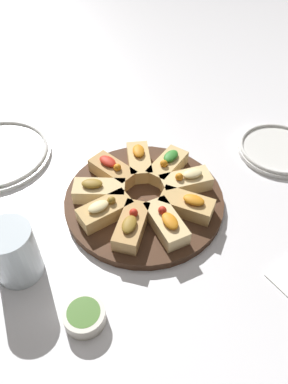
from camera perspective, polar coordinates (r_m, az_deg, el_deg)
ground_plane at (r=0.75m, az=0.00°, el=-1.69°), size 3.00×3.00×0.00m
serving_board at (r=0.74m, az=0.00°, el=-1.25°), size 0.31×0.31×0.02m
focaccia_slice_0 at (r=0.77m, az=-4.84°, el=3.29°), size 0.08×0.11×0.04m
focaccia_slice_1 at (r=0.73m, az=-6.88°, el=0.22°), size 0.11×0.09×0.04m
focaccia_slice_2 at (r=0.70m, az=-5.99°, el=-2.82°), size 0.10×0.06×0.04m
focaccia_slice_3 at (r=0.67m, az=-1.93°, el=-5.15°), size 0.10×0.10×0.04m
focaccia_slice_4 at (r=0.67m, az=3.27°, el=-4.75°), size 0.05×0.10×0.04m
focaccia_slice_5 at (r=0.71m, az=6.56°, el=-1.97°), size 0.10×0.11×0.04m
focaccia_slice_6 at (r=0.75m, az=6.40°, el=1.57°), size 0.11×0.06×0.04m
focaccia_slice_7 at (r=0.78m, az=3.59°, el=4.00°), size 0.11×0.09×0.04m
focaccia_slice_8 at (r=0.79m, az=-0.75°, el=4.70°), size 0.08×0.11×0.04m
plate_right at (r=0.91m, az=19.97°, el=5.99°), size 0.18×0.18×0.02m
water_glass at (r=0.65m, az=-19.23°, el=-8.70°), size 0.08×0.08×0.11m
dipping_bowl at (r=0.61m, az=-9.07°, el=-18.11°), size 0.07×0.07×0.03m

